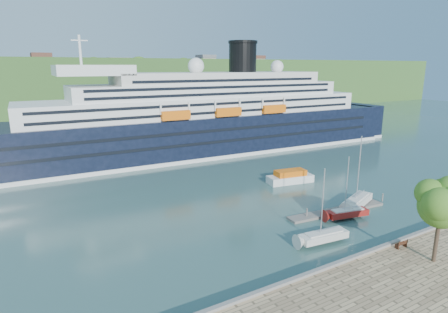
% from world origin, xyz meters
% --- Properties ---
extents(ground, '(400.00, 400.00, 0.00)m').
position_xyz_m(ground, '(0.00, 0.00, 0.00)').
color(ground, '#305551').
rests_on(ground, ground).
extents(far_hillside, '(400.00, 50.00, 24.00)m').
position_xyz_m(far_hillside, '(0.00, 145.00, 12.00)').
color(far_hillside, '#356127').
rests_on(far_hillside, ground).
extents(quay_coping, '(220.00, 0.50, 0.30)m').
position_xyz_m(quay_coping, '(0.00, -0.20, 1.15)').
color(quay_coping, slate).
rests_on(quay_coping, promenade).
extents(cruise_ship, '(121.58, 22.70, 27.16)m').
position_xyz_m(cruise_ship, '(5.33, 56.60, 13.58)').
color(cruise_ship, black).
rests_on(cruise_ship, ground).
extents(park_bench, '(1.65, 0.77, 1.03)m').
position_xyz_m(park_bench, '(1.90, -1.23, 1.52)').
color(park_bench, '#4D2816').
rests_on(park_bench, promenade).
extents(promenade_tree, '(6.04, 6.04, 10.00)m').
position_xyz_m(promenade_tree, '(2.14, -4.87, 6.00)').
color(promenade_tree, '#396A1C').
rests_on(promenade_tree, promenade).
extents(floating_pontoon, '(16.76, 3.52, 0.37)m').
position_xyz_m(floating_pontoon, '(5.73, 11.72, 0.18)').
color(floating_pontoon, gray).
rests_on(floating_pontoon, ground).
extents(sailboat_white_near, '(7.19, 2.72, 9.06)m').
position_xyz_m(sailboat_white_near, '(-3.36, 5.47, 4.53)').
color(sailboat_white_near, silver).
rests_on(sailboat_white_near, ground).
extents(sailboat_red, '(6.95, 3.26, 8.67)m').
position_xyz_m(sailboat_red, '(5.01, 9.20, 4.33)').
color(sailboat_red, maroon).
rests_on(sailboat_red, ground).
extents(sailboat_white_far, '(8.54, 5.10, 10.67)m').
position_xyz_m(sailboat_white_far, '(9.56, 11.32, 5.34)').
color(sailboat_white_far, silver).
rests_on(sailboat_white_far, ground).
extents(tender_launch, '(9.04, 4.42, 2.39)m').
position_xyz_m(tender_launch, '(9.20, 26.36, 1.20)').
color(tender_launch, orange).
rests_on(tender_launch, ground).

